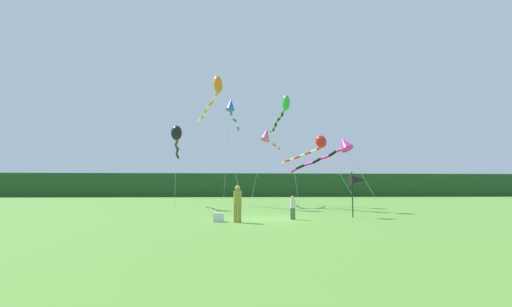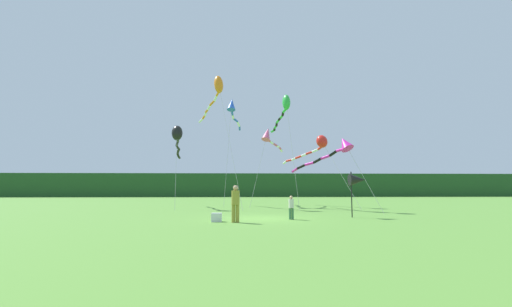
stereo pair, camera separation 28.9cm
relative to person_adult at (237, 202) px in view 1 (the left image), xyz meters
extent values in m
plane|color=#5B9338|center=(1.36, 2.04, -0.97)|extent=(120.00, 120.00, 0.00)
cube|color=#234C23|center=(1.36, 47.04, 1.13)|extent=(108.00, 2.84, 4.20)
cylinder|color=olive|center=(-0.10, 0.00, -0.56)|extent=(0.17, 0.17, 0.84)
cylinder|color=olive|center=(0.10, 0.00, -0.56)|extent=(0.17, 0.17, 0.84)
cylinder|color=olive|center=(0.00, 0.00, 0.19)|extent=(0.38, 0.38, 0.66)
sphere|color=tan|center=(0.00, 0.00, 0.65)|extent=(0.24, 0.24, 0.24)
cylinder|color=#3F724C|center=(2.80, 1.41, -0.68)|extent=(0.12, 0.12, 0.58)
cylinder|color=#3F724C|center=(2.93, 1.41, -0.68)|extent=(0.12, 0.12, 0.58)
cylinder|color=silver|center=(2.86, 1.41, -0.16)|extent=(0.27, 0.27, 0.46)
sphere|color=tan|center=(2.86, 1.41, 0.16)|extent=(0.17, 0.17, 0.17)
cube|color=silver|center=(-0.91, 0.42, -0.77)|extent=(0.50, 0.40, 0.42)
cylinder|color=black|center=(6.39, 2.47, 0.29)|extent=(0.06, 0.06, 2.52)
cone|color=black|center=(6.74, 2.47, 1.09)|extent=(0.90, 0.70, 0.70)
cylinder|color=#B2B2B2|center=(8.34, 11.17, 1.85)|extent=(2.00, 3.86, 5.66)
ellipsoid|color=red|center=(7.35, 13.09, 4.68)|extent=(1.45, 1.58, 1.41)
cylinder|color=red|center=(7.27, 13.44, 4.14)|extent=(0.37, 0.79, 0.34)
cylinder|color=white|center=(6.98, 14.09, 3.99)|extent=(0.60, 0.74, 0.37)
cylinder|color=red|center=(6.56, 14.67, 3.83)|extent=(0.61, 0.73, 0.33)
cylinder|color=white|center=(6.18, 15.29, 3.70)|extent=(0.51, 0.77, 0.33)
cylinder|color=red|center=(5.78, 15.88, 3.55)|extent=(0.66, 0.71, 0.36)
cylinder|color=white|center=(5.41, 16.49, 3.41)|extent=(0.47, 0.77, 0.30)
cylinder|color=red|center=(5.04, 17.10, 3.32)|extent=(0.63, 0.70, 0.28)
cylinder|color=white|center=(4.72, 17.73, 3.19)|extent=(0.40, 0.80, 0.38)
cylinder|color=#B2B2B2|center=(-4.64, 10.02, 2.04)|extent=(0.48, 2.85, 6.04)
ellipsoid|color=black|center=(-4.87, 11.44, 5.06)|extent=(1.05, 1.34, 1.45)
cylinder|color=black|center=(-4.88, 11.70, 4.53)|extent=(0.21, 0.55, 0.25)
cylinder|color=black|center=(-4.95, 12.22, 4.45)|extent=(0.35, 0.60, 0.32)
cylinder|color=black|center=(-5.10, 12.72, 4.31)|extent=(0.35, 0.62, 0.35)
cylinder|color=black|center=(-5.17, 13.24, 4.16)|extent=(0.20, 0.58, 0.33)
cylinder|color=black|center=(-5.15, 13.77, 4.06)|extent=(0.22, 0.56, 0.26)
cylinder|color=black|center=(-5.22, 14.28, 3.97)|extent=(0.36, 0.60, 0.31)
cylinder|color=black|center=(-5.37, 14.79, 3.82)|extent=(0.35, 0.62, 0.37)
cylinder|color=black|center=(-5.45, 15.30, 3.64)|extent=(0.22, 0.60, 0.37)
cylinder|color=black|center=(-5.44, 15.83, 3.49)|extent=(0.22, 0.58, 0.31)
cylinder|color=#B2B2B2|center=(1.82, 12.84, 2.24)|extent=(1.64, 2.47, 6.44)
cone|color=#E5598C|center=(2.63, 14.06, 5.46)|extent=(1.32, 1.44, 1.43)
cylinder|color=#E5598C|center=(2.77, 14.28, 4.92)|extent=(0.48, 0.58, 0.31)
cylinder|color=white|center=(3.08, 14.69, 4.78)|extent=(0.52, 0.57, 0.34)
cylinder|color=#E5598C|center=(3.42, 15.07, 4.63)|extent=(0.55, 0.55, 0.34)
cylinder|color=white|center=(3.74, 15.47, 4.52)|extent=(0.46, 0.57, 0.28)
cylinder|color=#E5598C|center=(3.98, 15.93, 4.42)|extent=(0.40, 0.60, 0.32)
cylinder|color=white|center=(4.17, 16.41, 4.27)|extent=(0.40, 0.61, 0.37)
cylinder|color=#B2B2B2|center=(4.20, 9.43, 3.28)|extent=(0.54, 2.66, 8.51)
ellipsoid|color=green|center=(3.94, 10.75, 7.53)|extent=(0.81, 1.17, 1.43)
cylinder|color=green|center=(3.84, 10.99, 6.92)|extent=(0.41, 0.62, 0.37)
cylinder|color=black|center=(3.75, 11.49, 6.75)|extent=(0.22, 0.59, 0.35)
cylinder|color=green|center=(3.71, 12.01, 6.63)|extent=(0.30, 0.58, 0.29)
cylinder|color=black|center=(3.61, 12.53, 6.54)|extent=(0.30, 0.58, 0.28)
cylinder|color=green|center=(3.50, 13.04, 6.43)|extent=(0.33, 0.61, 0.34)
cylinder|color=black|center=(3.45, 13.55, 6.26)|extent=(0.21, 0.59, 0.37)
cylinder|color=green|center=(3.41, 14.07, 6.11)|extent=(0.30, 0.59, 0.31)
cylinder|color=black|center=(3.36, 14.59, 6.00)|extent=(0.21, 0.57, 0.31)
cylinder|color=green|center=(3.26, 15.09, 5.90)|extent=(0.41, 0.59, 0.28)
cylinder|color=#B2B2B2|center=(-0.62, 10.58, 4.33)|extent=(2.13, 4.99, 10.61)
ellipsoid|color=orange|center=(-1.67, 13.06, 9.63)|extent=(1.19, 1.40, 1.85)
cylinder|color=orange|center=(-1.77, 13.44, 8.90)|extent=(0.41, 0.84, 0.29)
cylinder|color=white|center=(-2.00, 14.20, 8.72)|extent=(0.45, 0.88, 0.46)
cylinder|color=orange|center=(-2.34, 14.90, 8.45)|extent=(0.65, 0.82, 0.46)
cylinder|color=white|center=(-2.70, 15.60, 8.19)|extent=(0.48, 0.86, 0.43)
cylinder|color=orange|center=(-2.97, 16.34, 8.02)|extent=(0.46, 0.84, 0.31)
cylinder|color=white|center=(-3.18, 17.10, 7.89)|extent=(0.35, 0.85, 0.34)
cylinder|color=orange|center=(-3.40, 17.86, 7.73)|extent=(0.50, 0.85, 0.38)
cylinder|color=white|center=(-3.76, 18.56, 7.52)|extent=(0.61, 0.83, 0.42)
cylinder|color=#B2B2B2|center=(-0.87, 14.38, 3.78)|extent=(0.56, 2.71, 9.50)
cone|color=blue|center=(-0.60, 15.73, 8.52)|extent=(1.01, 1.24, 1.34)
cylinder|color=blue|center=(-0.56, 16.22, 7.90)|extent=(0.28, 1.08, 0.51)
cylinder|color=white|center=(-0.49, 17.22, 7.65)|extent=(0.27, 1.04, 0.36)
cylinder|color=blue|center=(-0.26, 18.19, 7.51)|extent=(0.58, 1.02, 0.32)
cylinder|color=white|center=(0.04, 19.14, 7.30)|extent=(0.43, 1.08, 0.49)
cylinder|color=blue|center=(0.17, 20.12, 7.03)|extent=(0.23, 1.05, 0.43)
cylinder|color=#B2B2B2|center=(8.44, 6.22, 1.41)|extent=(1.66, 2.47, 4.77)
cone|color=#E026B2|center=(7.62, 7.44, 3.79)|extent=(1.46, 1.56, 1.29)
cylinder|color=#E026B2|center=(7.43, 7.79, 3.36)|extent=(0.57, 0.81, 0.29)
cylinder|color=black|center=(7.08, 8.50, 3.18)|extent=(0.53, 0.86, 0.46)
cylinder|color=#E026B2|center=(6.65, 9.15, 2.95)|extent=(0.71, 0.75, 0.38)
cylinder|color=black|center=(6.17, 9.77, 2.74)|extent=(0.63, 0.82, 0.44)
cylinder|color=#E026B2|center=(5.68, 10.38, 2.54)|extent=(0.72, 0.73, 0.34)
cylinder|color=black|center=(5.14, 10.96, 2.34)|extent=(0.71, 0.77, 0.44)
cylinder|color=#E026B2|center=(4.73, 11.63, 2.10)|extent=(0.52, 0.86, 0.43)
camera|label=1|loc=(-0.11, -16.57, 0.66)|focal=24.36mm
camera|label=2|loc=(0.18, -16.58, 0.66)|focal=24.36mm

